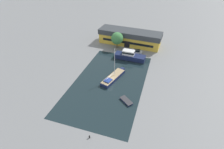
{
  "coord_description": "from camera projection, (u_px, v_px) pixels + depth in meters",
  "views": [
    {
      "loc": [
        14.46,
        -42.07,
        34.2
      ],
      "look_at": [
        0.0,
        2.91,
        1.0
      ],
      "focal_mm": 28.0,
      "sensor_mm": 36.0,
      "label": 1
    }
  ],
  "objects": [
    {
      "name": "ground_plane",
      "position": [
        109.0,
        82.0,
        56.06
      ],
      "size": [
        440.0,
        440.0,
        0.0
      ],
      "primitive_type": "plane",
      "color": "gray"
    },
    {
      "name": "water_canal",
      "position": [
        109.0,
        82.0,
        56.05
      ],
      "size": [
        21.64,
        38.75,
        0.01
      ],
      "primitive_type": "cube",
      "color": "#19282D",
      "rests_on": "ground"
    },
    {
      "name": "warehouse_building",
      "position": [
        130.0,
        37.0,
        77.51
      ],
      "size": [
        27.89,
        9.67,
        6.25
      ],
      "rotation": [
        0.0,
        0.0,
        -0.07
      ],
      "color": "gold",
      "rests_on": "ground"
    },
    {
      "name": "quay_tree_near_building",
      "position": [
        117.0,
        38.0,
        73.48
      ],
      "size": [
        5.12,
        5.12,
        7.0
      ],
      "color": "brown",
      "rests_on": "ground"
    },
    {
      "name": "parked_car",
      "position": [
        136.0,
        52.0,
        71.46
      ],
      "size": [
        4.66,
        2.01,
        1.65
      ],
      "rotation": [
        0.0,
        0.0,
        1.61
      ],
      "color": "silver",
      "rests_on": "ground"
    },
    {
      "name": "sailboat_moored",
      "position": [
        113.0,
        77.0,
        57.11
      ],
      "size": [
        5.6,
        11.95,
        10.77
      ],
      "rotation": [
        0.0,
        0.0,
        -0.27
      ],
      "color": "#19234C",
      "rests_on": "water_canal"
    },
    {
      "name": "motor_cruiser",
      "position": [
        129.0,
        56.0,
        67.26
      ],
      "size": [
        11.97,
        4.13,
        3.7
      ],
      "rotation": [
        0.0,
        0.0,
        1.54
      ],
      "color": "#19234C",
      "rests_on": "water_canal"
    },
    {
      "name": "small_dinghy",
      "position": [
        126.0,
        101.0,
        48.57
      ],
      "size": [
        4.29,
        3.92,
        0.51
      ],
      "rotation": [
        0.0,
        0.0,
        0.9
      ],
      "color": "#19234C",
      "rests_on": "water_canal"
    },
    {
      "name": "mooring_bollard",
      "position": [
        89.0,
        137.0,
        39.0
      ],
      "size": [
        0.32,
        0.32,
        0.75
      ],
      "color": "black",
      "rests_on": "ground"
    }
  ]
}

